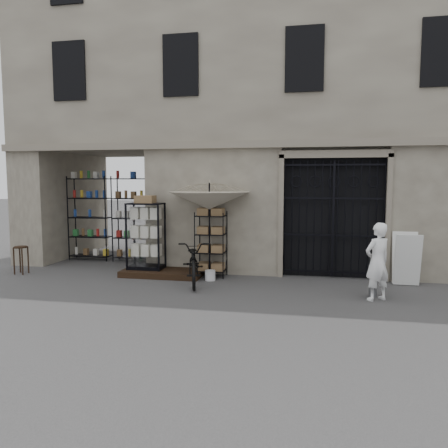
% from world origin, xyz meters
% --- Properties ---
extents(ground, '(80.00, 80.00, 0.00)m').
position_xyz_m(ground, '(0.00, 0.00, 0.00)').
color(ground, black).
rests_on(ground, ground).
extents(main_building, '(14.00, 4.00, 9.00)m').
position_xyz_m(main_building, '(0.00, 4.00, 4.50)').
color(main_building, gray).
rests_on(main_building, ground).
extents(shop_recess, '(3.00, 1.70, 3.00)m').
position_xyz_m(shop_recess, '(-4.50, 2.80, 1.50)').
color(shop_recess, black).
rests_on(shop_recess, ground).
extents(shop_shelving, '(2.70, 0.50, 2.50)m').
position_xyz_m(shop_shelving, '(-4.55, 3.30, 1.25)').
color(shop_shelving, black).
rests_on(shop_shelving, ground).
extents(iron_gate, '(2.50, 0.21, 3.00)m').
position_xyz_m(iron_gate, '(1.75, 2.28, 1.50)').
color(iron_gate, black).
rests_on(iron_gate, ground).
extents(step_platform, '(2.00, 0.90, 0.15)m').
position_xyz_m(step_platform, '(-2.40, 1.55, 0.07)').
color(step_platform, black).
rests_on(step_platform, ground).
extents(display_cabinet, '(0.96, 0.76, 1.81)m').
position_xyz_m(display_cabinet, '(-2.84, 1.61, 0.90)').
color(display_cabinet, black).
rests_on(display_cabinet, step_platform).
extents(wire_rack, '(0.77, 0.60, 1.61)m').
position_xyz_m(wire_rack, '(-1.19, 1.73, 0.79)').
color(wire_rack, black).
rests_on(wire_rack, ground).
extents(market_umbrella, '(1.82, 1.85, 2.79)m').
position_xyz_m(market_umbrella, '(-1.20, 1.60, 2.01)').
color(market_umbrella, black).
rests_on(market_umbrella, ground).
extents(white_bucket, '(0.27, 0.27, 0.24)m').
position_xyz_m(white_bucket, '(-1.12, 1.30, 0.12)').
color(white_bucket, silver).
rests_on(white_bucket, ground).
extents(bicycle, '(0.94, 1.18, 1.96)m').
position_xyz_m(bicycle, '(-1.41, 0.91, 0.00)').
color(bicycle, black).
rests_on(bicycle, ground).
extents(wooden_stool, '(0.34, 0.34, 0.71)m').
position_xyz_m(wooden_stool, '(-6.02, 1.11, 0.37)').
color(wooden_stool, black).
rests_on(wooden_stool, ground).
extents(steel_bollard, '(0.18, 0.18, 0.87)m').
position_xyz_m(steel_bollard, '(2.49, 0.51, 0.44)').
color(steel_bollard, slate).
rests_on(steel_bollard, ground).
extents(shopkeeper, '(1.35, 1.61, 0.37)m').
position_xyz_m(shopkeeper, '(2.52, 0.25, 0.00)').
color(shopkeeper, white).
rests_on(shopkeeper, ground).
extents(easel_sign, '(0.58, 0.67, 1.18)m').
position_xyz_m(easel_sign, '(3.36, 1.69, 0.61)').
color(easel_sign, silver).
rests_on(easel_sign, ground).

